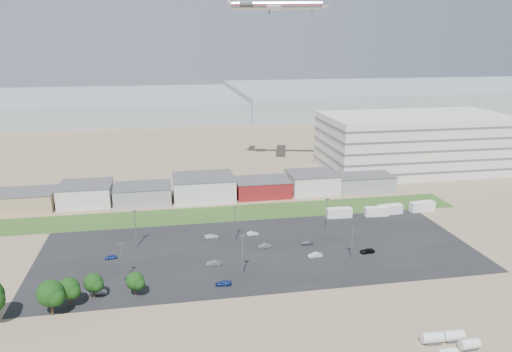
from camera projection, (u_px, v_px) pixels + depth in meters
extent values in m
plane|color=#8A7058|center=(254.00, 286.00, 119.32)|extent=(700.00, 700.00, 0.00)
cube|color=black|center=(259.00, 250.00, 139.16)|extent=(120.00, 50.00, 0.01)
cube|color=#2F4F1D|center=(226.00, 213.00, 168.61)|extent=(160.00, 16.00, 0.02)
cube|color=silver|center=(414.00, 143.00, 221.96)|extent=(80.00, 40.00, 25.00)
imported|color=black|center=(367.00, 251.00, 137.45)|extent=(4.27, 2.26, 1.14)
imported|color=silver|center=(315.00, 255.00, 134.71)|extent=(3.99, 1.75, 1.28)
imported|color=navy|center=(223.00, 283.00, 119.28)|extent=(3.97, 1.97, 1.11)
imported|color=#595B5E|center=(214.00, 263.00, 129.82)|extent=(3.87, 1.36, 1.27)
imported|color=navy|center=(111.00, 257.00, 133.68)|extent=(3.27, 1.45, 1.09)
imported|color=silver|center=(211.00, 236.00, 147.48)|extent=(4.37, 2.15, 1.22)
imported|color=#595B5E|center=(265.00, 246.00, 140.74)|extent=(3.94, 1.76, 1.26)
imported|color=silver|center=(98.00, 292.00, 115.23)|extent=(4.27, 1.80, 1.23)
imported|color=silver|center=(253.00, 233.00, 149.82)|extent=(3.70, 1.72, 1.18)
imported|color=#A5A5AA|center=(306.00, 243.00, 143.05)|extent=(4.08, 1.71, 1.18)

